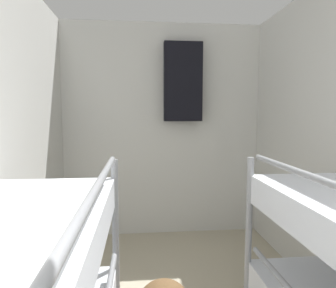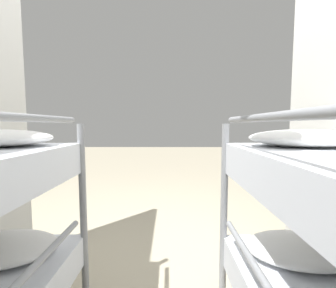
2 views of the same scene
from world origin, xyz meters
name	(u,v)px [view 1 (image 1 of 2)]	position (x,y,z in m)	size (l,w,h in m)	color
wall_back	(163,131)	(0.00, 4.14, 1.27)	(2.47, 0.06, 2.54)	silver
hanging_coat	(183,82)	(0.23, 3.99, 1.84)	(0.44, 0.12, 0.90)	black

